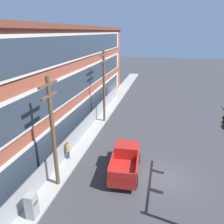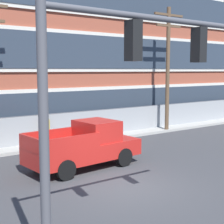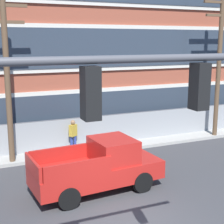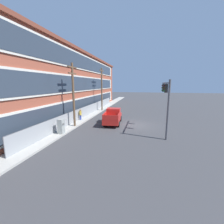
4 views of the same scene
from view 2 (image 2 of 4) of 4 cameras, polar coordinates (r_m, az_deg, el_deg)
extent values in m
plane|color=#38383A|center=(12.55, 2.68, -12.37)|extent=(160.00, 160.00, 0.00)
cube|color=#9E9B93|center=(19.18, -12.43, -5.46)|extent=(80.00, 2.08, 0.16)
cube|color=brown|center=(23.57, -18.13, 8.96)|extent=(53.99, 8.27, 10.22)
cube|color=beige|center=(19.74, -14.01, 0.13)|extent=(49.67, 0.10, 2.45)
cube|color=#2D3844|center=(19.68, -13.95, 0.11)|extent=(47.51, 0.06, 2.04)
cube|color=beige|center=(19.63, -14.31, 10.05)|extent=(49.67, 0.10, 2.45)
cube|color=#2D3844|center=(19.58, -14.24, 10.06)|extent=(47.51, 0.06, 2.04)
cube|color=gray|center=(21.21, -2.32, -1.99)|extent=(30.94, 0.04, 1.71)
cylinder|color=#4C4C51|center=(21.09, -2.33, 0.31)|extent=(30.94, 0.05, 0.05)
cylinder|color=#4C4C51|center=(6.76, -11.24, -4.49)|extent=(0.20, 0.20, 5.66)
cylinder|color=#4C4C51|center=(8.34, 7.24, 15.21)|extent=(5.75, 0.14, 0.14)
cube|color=black|center=(7.84, 3.56, 11.73)|extent=(0.28, 0.32, 0.90)
cylinder|color=#4B0807|center=(8.01, 2.73, 13.65)|extent=(0.04, 0.18, 0.18)
cylinder|color=#503E08|center=(7.98, 2.72, 11.65)|extent=(0.04, 0.18, 0.18)
cylinder|color=green|center=(7.96, 2.71, 9.64)|extent=(0.04, 0.18, 0.18)
cube|color=black|center=(9.40, 14.22, 10.74)|extent=(0.28, 0.32, 0.90)
cylinder|color=#4B0807|center=(9.54, 13.42, 12.40)|extent=(0.04, 0.18, 0.18)
cylinder|color=#503E08|center=(9.52, 13.37, 10.72)|extent=(0.04, 0.18, 0.18)
cylinder|color=green|center=(9.50, 13.32, 9.03)|extent=(0.04, 0.18, 0.18)
cube|color=#AD1E19|center=(14.71, -4.69, -6.44)|extent=(5.09, 2.30, 0.70)
cube|color=#AD1E19|center=(14.96, -2.56, -3.10)|extent=(1.61, 1.89, 0.88)
cube|color=#283342|center=(15.43, -0.31, -2.78)|extent=(0.18, 1.59, 0.66)
cube|color=#AD1E19|center=(14.75, -10.32, -3.99)|extent=(2.48, 0.30, 0.56)
cube|color=#AD1E19|center=(13.23, -6.37, -5.19)|extent=(2.48, 0.30, 0.56)
cube|color=#AD1E19|center=(13.35, -13.30, -5.22)|extent=(0.24, 1.86, 0.56)
cylinder|color=black|center=(16.35, -2.24, -6.31)|extent=(0.82, 0.32, 0.80)
cylinder|color=black|center=(15.03, 1.98, -7.50)|extent=(0.82, 0.32, 0.80)
cylinder|color=black|center=(14.77, -11.46, -7.90)|extent=(0.82, 0.32, 0.80)
cylinder|color=black|center=(13.29, -7.71, -9.51)|extent=(0.82, 0.32, 0.80)
cube|color=white|center=(16.73, 0.94, -4.41)|extent=(0.08, 0.24, 0.16)
cube|color=white|center=(15.75, 4.21, -5.14)|extent=(0.08, 0.24, 0.16)
cylinder|color=brown|center=(23.25, 9.24, 6.79)|extent=(0.26, 0.26, 8.24)
cube|color=brown|center=(23.52, 9.42, 15.64)|extent=(2.50, 0.14, 0.14)
cube|color=brown|center=(23.42, 9.39, 13.95)|extent=(2.13, 0.14, 0.14)
cylinder|color=navy|center=(19.23, -11.11, -4.35)|extent=(0.14, 0.14, 0.85)
cylinder|color=navy|center=(19.30, -10.62, -4.29)|extent=(0.14, 0.14, 0.85)
cube|color=#B7932D|center=(19.14, -10.92, -2.19)|extent=(0.47, 0.42, 0.60)
sphere|color=#8C6647|center=(19.08, -10.95, -0.94)|extent=(0.24, 0.24, 0.24)
camera|label=1|loc=(13.24, -72.35, 28.75)|focal=35.00mm
camera|label=3|loc=(3.48, 43.57, 30.88)|focal=55.00mm
camera|label=4|loc=(14.27, -91.47, 4.18)|focal=24.00mm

